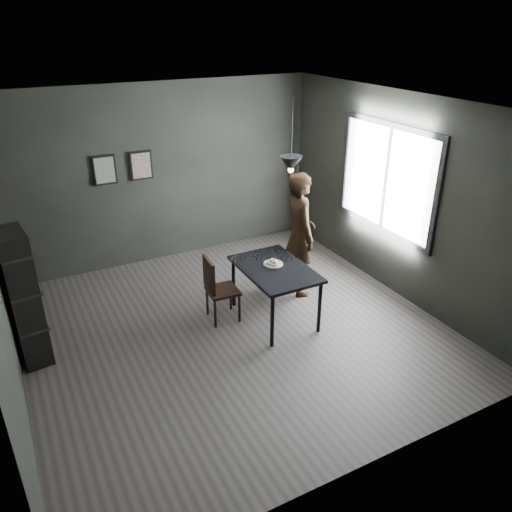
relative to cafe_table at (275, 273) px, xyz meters
name	(u,v)px	position (x,y,z in m)	size (l,w,h in m)	color
ground	(234,329)	(-0.60, 0.00, -0.67)	(5.00, 5.00, 0.00)	#342F2D
back_wall	(164,175)	(-0.60, 2.50, 0.73)	(5.00, 0.10, 2.80)	black
ceiling	(229,106)	(-0.60, 0.00, 2.13)	(5.00, 5.00, 0.02)	silver
window_assembly	(386,179)	(1.87, 0.20, 0.93)	(0.04, 1.96, 1.56)	white
cafe_table	(275,273)	(0.00, 0.00, 0.00)	(0.80, 1.20, 0.75)	black
white_plate	(273,265)	(0.01, 0.08, 0.08)	(0.23, 0.23, 0.01)	silver
donut_pile	(273,262)	(0.01, 0.08, 0.12)	(0.17, 0.16, 0.08)	beige
woman	(300,234)	(0.67, 0.48, 0.22)	(0.65, 0.43, 1.79)	black
wood_chair	(217,285)	(-0.68, 0.32, -0.16)	(0.42, 0.42, 0.90)	black
shelf_unit	(23,298)	(-2.92, 0.56, 0.13)	(0.30, 0.54, 1.61)	black
pendant_lamp	(291,163)	(0.25, 0.10, 1.38)	(0.28, 0.28, 0.86)	black
framed_print_left	(105,170)	(-1.50, 2.47, 0.93)	(0.34, 0.04, 0.44)	black
framed_print_right	(141,165)	(-0.95, 2.47, 0.93)	(0.34, 0.04, 0.44)	black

